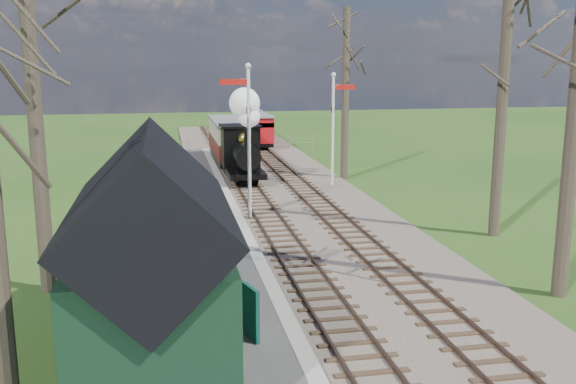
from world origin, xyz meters
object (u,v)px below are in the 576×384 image
Objects in this scene: station_shed at (153,262)px; person at (209,330)px; red_carriage_a at (257,129)px; sign_board at (251,312)px; locomotive at (243,141)px; bench at (209,288)px; red_carriage_b at (247,122)px; coach at (231,139)px; semaphore_far at (334,121)px; semaphore_near at (247,130)px.

person is (1.09, -0.32, -1.46)m from station_shed.
sign_board is (-4.81, -32.36, -0.57)m from red_carriage_a.
bench is (-2.97, -16.90, -1.61)m from locomotive.
station_shed is 38.96m from red_carriage_b.
coach reaches higher than sign_board.
red_carriage_b is 39.08m from person.
person is at bearing -98.54° from red_carriage_b.
bench is (1.32, 2.77, -1.67)m from station_shed.
person is at bearing -141.48° from sign_board.
sign_board is at bearing -110.59° from semaphore_far.
coach is 6.39× the size of person.
red_carriage_b is 38.16m from sign_board.
locomotive reaches higher than person.
locomotive is 17.23m from bench.
locomotive is at bearing 77.71° from station_shed.
bench is 1.25× the size of person.
red_carriage_b is (6.90, 38.33, -0.89)m from station_shed.
locomotive reaches higher than sign_board.
semaphore_far is at bearing -20.83° from locomotive.
bench is (-5.58, -35.56, -0.78)m from red_carriage_b.
sign_board is 1.27m from person.
red_carriage_a is at bearing 79.48° from bench.
red_carriage_b is at bearing 81.08° from bench.
locomotive is 6.10m from coach.
red_carriage_a is 3.82× the size of sign_board.
semaphore_near is 13.90m from coach.
semaphore_near is 7.83m from locomotive.
red_carriage_a is (6.90, 32.83, -0.89)m from station_shed.
sign_board is (-2.20, -19.20, -1.40)m from locomotive.
red_carriage_a and red_carriage_b have the same top height.
bench is 3.10m from person.
person is at bearing -112.48° from semaphore_far.
red_carriage_a is (2.61, 13.16, -0.83)m from locomotive.
semaphore_near is at bearing -95.64° from locomotive.
red_carriage_a reaches higher than sign_board.
red_carriage_b is 3.82× the size of sign_board.
red_carriage_a is (2.60, 7.09, -0.24)m from coach.
sign_board is (-1.44, -11.53, -2.82)m from semaphore_near.
red_carriage_b is (0.00, 5.50, 0.00)m from red_carriage_a.
semaphore_far is 9.06m from coach.
coach is (4.30, 25.74, -0.65)m from station_shed.
red_carriage_b is at bearing 82.71° from semaphore_near.
semaphore_near reaches higher than person.
semaphore_far reaches higher than station_shed.
coach is at bearing -110.14° from red_carriage_a.
semaphore_far is 19.99m from person.
station_shed is 1.10× the size of semaphore_far.
semaphore_near is 9.96m from bench.
semaphore_far is 4.83m from locomotive.
semaphore_far is at bearing 69.41° from sign_board.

